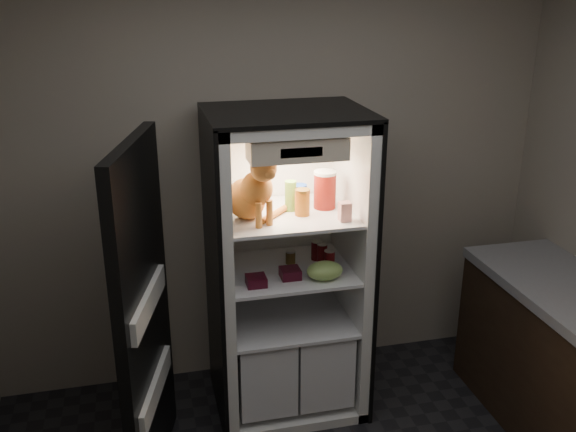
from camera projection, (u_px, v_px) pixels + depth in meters
name	position (u px, v px, depth m)	size (l,w,h in m)	color
room_shell	(372.00, 247.00, 2.35)	(3.60, 3.60, 3.60)	white
refrigerator	(286.00, 286.00, 3.90)	(0.90, 0.72, 1.88)	white
fridge_door	(145.00, 322.00, 3.25)	(0.27, 0.86, 1.85)	black
tabby_cat	(252.00, 192.00, 3.50)	(0.40, 0.43, 0.43)	#B45D17
parmesan_shaker	(291.00, 196.00, 3.68)	(0.07, 0.07, 0.18)	#24842A
mayo_tub	(299.00, 195.00, 3.77)	(0.09, 0.09, 0.13)	white
salsa_jar	(302.00, 202.00, 3.61)	(0.09, 0.09, 0.15)	maroon
pepper_jar	(325.00, 190.00, 3.71)	(0.13, 0.13, 0.22)	maroon
cream_carton	(345.00, 211.00, 3.53)	(0.06, 0.06, 0.11)	white
soda_can_a	(316.00, 250.00, 3.89)	(0.06, 0.06, 0.12)	black
soda_can_b	(322.00, 253.00, 3.86)	(0.06, 0.06, 0.11)	black
soda_can_c	(329.00, 260.00, 3.76)	(0.06, 0.06, 0.12)	black
condiment_jar	(290.00, 257.00, 3.84)	(0.06, 0.06, 0.08)	brown
grape_bag	(325.00, 271.00, 3.64)	(0.21, 0.15, 0.10)	#8DB755
berry_box_left	(256.00, 281.00, 3.57)	(0.11, 0.11, 0.05)	#4D0C1F
berry_box_right	(290.00, 273.00, 3.66)	(0.11, 0.11, 0.06)	#4D0C1F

